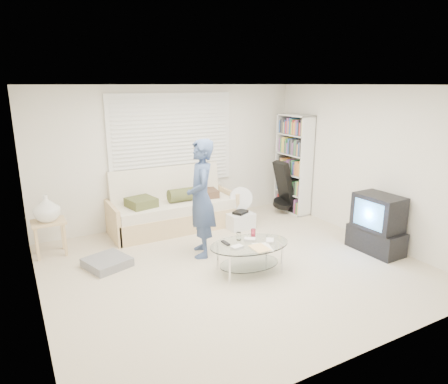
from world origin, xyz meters
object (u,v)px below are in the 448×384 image
bookshelf (293,164)px  tv_unit (377,224)px  coffee_table (250,249)px  futon_sofa (173,209)px

bookshelf → tv_unit: (-0.13, -2.24, -0.53)m
bookshelf → coffee_table: bookshelf is taller
bookshelf → tv_unit: bookshelf is taller
futon_sofa → tv_unit: 3.42m
futon_sofa → coffee_table: futon_sofa is taller
bookshelf → tv_unit: size_ratio=2.15×
tv_unit → coffee_table: bearing=170.7°
futon_sofa → tv_unit: futon_sofa is taller
futon_sofa → bookshelf: bookshelf is taller
bookshelf → coffee_table: bearing=-139.3°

